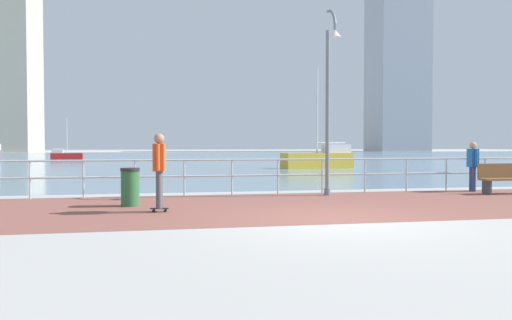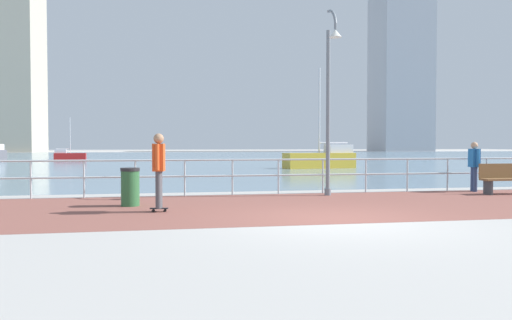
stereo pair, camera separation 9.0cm
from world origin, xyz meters
TOP-DOWN VIEW (x-y plane):
  - ground at (0.00, 40.00)m, footprint 220.00×220.00m
  - brick_paving at (0.00, 2.31)m, footprint 28.00×5.66m
  - harbor_water at (0.00, 50.14)m, footprint 180.00×88.00m
  - waterfront_railing at (0.00, 5.14)m, footprint 25.25×0.06m
  - lamppost at (1.36, 4.38)m, footprint 0.36×0.82m
  - skateboarder at (-3.50, 1.81)m, footprint 0.41×0.56m
  - bystander at (6.31, 4.79)m, footprint 0.28×0.56m
  - trash_bin at (-4.20, 3.01)m, footprint 0.46×0.46m
  - park_bench at (6.75, 3.89)m, footprint 1.60×0.45m
  - sailboat_red at (-13.07, 43.44)m, footprint 3.12×1.15m
  - sailboat_yellow at (6.50, 20.79)m, footprint 4.70×1.99m
  - tower_glass at (52.17, 99.73)m, footprint 12.32×10.83m
  - tower_slate at (-34.83, 102.25)m, footprint 10.19×14.25m

SIDE VIEW (x-z plane):
  - ground at x=0.00m, z-range 0.00..0.00m
  - harbor_water at x=0.00m, z-range 0.00..0.00m
  - brick_paving at x=0.00m, z-range 0.00..0.01m
  - sailboat_red at x=-13.07m, z-range -1.74..2.56m
  - trash_bin at x=-4.20m, z-range 0.00..0.93m
  - park_bench at x=6.75m, z-range 0.02..0.94m
  - sailboat_yellow at x=6.50m, z-range -2.59..3.81m
  - waterfront_railing at x=0.00m, z-range 0.20..1.28m
  - bystander at x=6.31m, z-range 0.13..1.71m
  - skateboarder at x=-3.50m, z-range 0.18..1.92m
  - lamppost at x=1.36m, z-range 0.29..5.71m
  - tower_glass at x=52.17m, z-range -0.83..45.03m
  - tower_slate at x=-34.83m, z-range -0.83..46.00m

